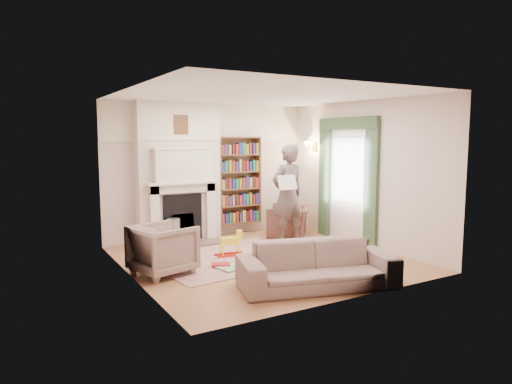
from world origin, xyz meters
TOP-DOWN VIEW (x-y plane):
  - floor at (0.00, 0.00)m, footprint 4.50×4.50m
  - ceiling at (0.00, 0.00)m, footprint 4.50×4.50m
  - wall_back at (0.00, 2.25)m, footprint 4.50×0.00m
  - wall_front at (0.00, -2.25)m, footprint 4.50×0.00m
  - wall_left at (-2.25, 0.00)m, footprint 0.00×4.50m
  - wall_right at (2.25, 0.00)m, footprint 0.00×4.50m
  - fireplace at (-0.75, 2.05)m, footprint 1.70×0.58m
  - bookcase at (0.65, 2.12)m, footprint 1.00×0.24m
  - window at (2.23, 0.40)m, footprint 0.02×0.90m
  - curtain_left at (2.20, -0.30)m, footprint 0.07×0.32m
  - curtain_right at (2.20, 1.10)m, footprint 0.07×0.32m
  - pelmet at (2.19, 0.40)m, footprint 0.09×1.70m
  - wall_sconce at (2.03, 1.50)m, footprint 0.20×0.24m
  - rug at (-0.46, 0.37)m, footprint 2.93×2.38m
  - armchair_reading at (1.48, 1.38)m, footprint 1.28×1.30m
  - armchair_left at (-1.77, 0.05)m, footprint 1.04×1.02m
  - sofa at (-0.11, -1.66)m, footprint 2.35×1.43m
  - man_reading at (1.03, 0.78)m, footprint 0.74×0.51m
  - newspaper at (0.88, 0.58)m, footprint 0.42×0.14m
  - coffee_table at (0.90, -1.12)m, footprint 0.81×0.65m
  - paraffin_heater at (-1.02, 1.64)m, footprint 0.24×0.24m
  - rocking_horse at (-0.41, 0.46)m, footprint 0.55×0.28m
  - board_game at (-0.78, -0.28)m, footprint 0.42×0.42m
  - game_box_lid at (-0.86, -0.08)m, footprint 0.34×0.29m
  - comic_annuals at (0.27, -0.32)m, footprint 0.45×0.47m

SIDE VIEW (x-z plane):
  - floor at x=0.00m, z-range 0.00..0.00m
  - rug at x=-0.46m, z-range 0.00..0.01m
  - comic_annuals at x=0.27m, z-range 0.01..0.03m
  - board_game at x=-0.78m, z-range 0.01..0.04m
  - game_box_lid at x=-0.86m, z-range 0.01..0.06m
  - coffee_table at x=0.90m, z-range 0.00..0.45m
  - rocking_horse at x=-0.41m, z-range 0.00..0.46m
  - paraffin_heater at x=-1.02m, z-range 0.00..0.55m
  - armchair_reading at x=1.48m, z-range 0.00..0.63m
  - sofa at x=-0.11m, z-range 0.00..0.64m
  - armchair_left at x=-1.77m, z-range 0.00..0.78m
  - man_reading at x=1.03m, z-range 0.00..1.97m
  - bookcase at x=0.65m, z-range 0.25..2.10m
  - curtain_left at x=2.20m, z-range 0.00..2.40m
  - curtain_right at x=2.20m, z-range 0.00..2.40m
  - newspaper at x=0.88m, z-range 1.11..1.39m
  - fireplace at x=-0.75m, z-range -0.01..2.79m
  - wall_back at x=0.00m, z-range -0.85..3.65m
  - wall_front at x=0.00m, z-range -0.85..3.65m
  - wall_left at x=-2.25m, z-range -0.85..3.65m
  - wall_right at x=2.25m, z-range -0.85..3.65m
  - window at x=2.23m, z-range 0.80..2.10m
  - wall_sconce at x=2.03m, z-range 1.78..2.02m
  - pelmet at x=2.19m, z-range 2.26..2.50m
  - ceiling at x=0.00m, z-range 2.80..2.80m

